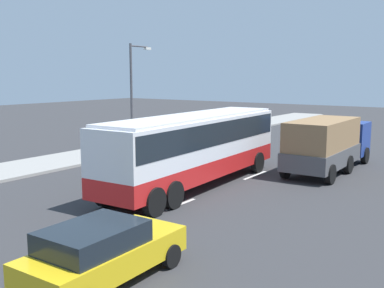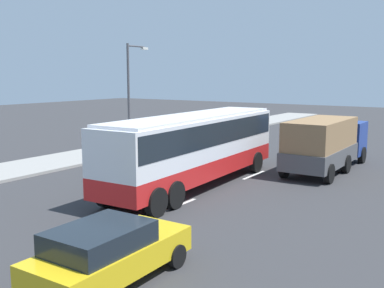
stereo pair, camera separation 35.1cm
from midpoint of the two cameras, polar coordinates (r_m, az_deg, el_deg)
name	(u,v)px [view 1 (the left image)]	position (r m, az deg, el deg)	size (l,w,h in m)	color
ground_plane	(194,180)	(22.37, 0.68, -4.61)	(120.00, 120.00, 0.00)	#333335
sidewalk_curb	(69,159)	(28.50, -14.89, -1.87)	(80.00, 4.00, 0.15)	gray
lane_centreline	(265,171)	(24.80, 9.60, -3.40)	(39.76, 0.16, 0.01)	white
coach_bus	(195,142)	(20.83, 0.91, 0.22)	(11.92, 3.12, 3.34)	red
cargo_truck	(328,142)	(25.47, 17.16, 0.20)	(8.04, 2.55, 2.85)	navy
car_yellow_taxi	(102,251)	(11.70, -10.40, -13.11)	(4.43, 2.05, 1.53)	gold
pedestrian_near_curb	(155,128)	(34.59, -4.41, 2.04)	(0.32, 0.32, 1.77)	black
street_lamp	(134,89)	(30.36, -7.04, 6.85)	(2.01, 0.24, 7.03)	#47474C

